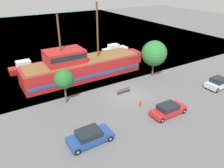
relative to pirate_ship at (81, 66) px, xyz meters
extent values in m
plane|color=#5B5B5E|center=(2.80, -8.89, -1.87)|extent=(160.00, 160.00, 0.00)
plane|color=teal|center=(2.80, 35.11, -1.87)|extent=(80.00, 80.00, 0.00)
cube|color=#A31E1E|center=(0.26, 0.00, -0.48)|extent=(19.12, 4.93, 2.77)
cube|color=#234C93|center=(0.26, 0.00, -0.90)|extent=(18.74, 5.01, 0.45)
cube|color=#A31E1E|center=(10.42, 0.00, -0.07)|extent=(1.40, 2.71, 1.94)
cube|color=brown|center=(0.26, 0.00, 1.03)|extent=(18.36, 4.54, 0.25)
cube|color=#A31E1E|center=(-2.61, 0.00, 2.16)|extent=(5.74, 3.94, 2.01)
cube|color=black|center=(-2.61, 0.00, 2.46)|extent=(5.45, 4.00, 0.72)
cylinder|color=#4C331E|center=(3.12, 0.00, 5.38)|extent=(0.28, 0.28, 8.45)
cylinder|color=#4C331E|center=(-3.09, 0.00, 4.74)|extent=(0.28, 0.28, 7.18)
cube|color=maroon|center=(-7.03, 7.38, -1.41)|extent=(5.83, 1.99, 0.92)
cube|color=silver|center=(-7.46, 7.38, -0.43)|extent=(2.33, 1.55, 1.04)
cube|color=black|center=(-6.76, 7.38, -0.43)|extent=(0.12, 1.40, 0.83)
cube|color=silver|center=(11.47, 7.84, -1.32)|extent=(5.47, 2.00, 1.09)
cube|color=silver|center=(11.06, 7.84, -0.35)|extent=(2.19, 1.56, 0.85)
cube|color=black|center=(11.72, 7.84, -0.35)|extent=(0.12, 1.40, 0.68)
cube|color=navy|center=(-5.93, -14.87, -1.29)|extent=(4.42, 1.95, 0.65)
cube|color=black|center=(-6.07, -14.87, -0.68)|extent=(2.30, 1.75, 0.57)
cylinder|color=black|center=(-4.19, -15.75, -1.53)|extent=(0.67, 0.22, 0.67)
cylinder|color=gray|center=(-4.19, -15.75, -1.53)|extent=(0.25, 0.25, 0.25)
cylinder|color=black|center=(-4.19, -13.98, -1.53)|extent=(0.67, 0.22, 0.67)
cylinder|color=gray|center=(-4.19, -13.98, -1.53)|extent=(0.25, 0.25, 0.25)
cylinder|color=black|center=(-7.68, -15.75, -1.53)|extent=(0.67, 0.22, 0.67)
cylinder|color=gray|center=(-7.68, -15.75, -1.53)|extent=(0.25, 0.25, 0.25)
cylinder|color=black|center=(-7.68, -13.98, -1.53)|extent=(0.67, 0.22, 0.67)
cylinder|color=gray|center=(-7.68, -13.98, -1.53)|extent=(0.25, 0.25, 0.25)
cube|color=#B7BCC6|center=(15.41, -14.11, -1.24)|extent=(3.84, 1.90, 0.71)
cube|color=black|center=(15.29, -14.11, -0.57)|extent=(2.00, 1.71, 0.63)
cylinder|color=black|center=(16.83, -13.25, -1.51)|extent=(0.72, 0.22, 0.72)
cylinder|color=gray|center=(16.83, -13.25, -1.51)|extent=(0.27, 0.25, 0.27)
cylinder|color=black|center=(13.99, -14.98, -1.51)|extent=(0.72, 0.22, 0.72)
cylinder|color=gray|center=(13.99, -14.98, -1.51)|extent=(0.27, 0.25, 0.27)
cylinder|color=black|center=(13.99, -13.25, -1.51)|extent=(0.72, 0.22, 0.72)
cylinder|color=gray|center=(13.99, -13.25, -1.51)|extent=(0.27, 0.25, 0.27)
cube|color=#B21E1E|center=(4.14, -15.34, -1.33)|extent=(4.47, 1.83, 0.58)
cube|color=black|center=(4.00, -15.34, -0.76)|extent=(2.33, 1.65, 0.57)
cylinder|color=black|center=(5.91, -16.16, -1.54)|extent=(0.66, 0.22, 0.66)
cylinder|color=gray|center=(5.91, -16.16, -1.54)|extent=(0.25, 0.25, 0.25)
cylinder|color=black|center=(5.91, -14.51, -1.54)|extent=(0.66, 0.22, 0.66)
cylinder|color=gray|center=(5.91, -14.51, -1.54)|extent=(0.25, 0.25, 0.25)
cylinder|color=black|center=(2.36, -16.16, -1.54)|extent=(0.66, 0.22, 0.66)
cylinder|color=gray|center=(2.36, -16.16, -1.54)|extent=(0.25, 0.25, 0.25)
cylinder|color=black|center=(2.36, -14.51, -1.54)|extent=(0.66, 0.22, 0.66)
cylinder|color=gray|center=(2.36, -14.51, -1.54)|extent=(0.25, 0.25, 0.25)
cylinder|color=red|center=(2.52, -12.09, -1.59)|extent=(0.22, 0.22, 0.56)
sphere|color=red|center=(2.52, -12.09, -1.23)|extent=(0.25, 0.25, 0.25)
cylinder|color=red|center=(2.36, -12.09, -1.56)|extent=(0.10, 0.09, 0.09)
cylinder|color=red|center=(2.68, -12.09, -1.56)|extent=(0.10, 0.09, 0.09)
cube|color=#4C4742|center=(2.69, -8.11, -1.44)|extent=(1.88, 0.45, 0.05)
cube|color=#4C4742|center=(2.69, -8.30, -1.22)|extent=(1.88, 0.06, 0.40)
cube|color=#2D2D2D|center=(1.81, -8.11, -1.67)|extent=(0.12, 0.36, 0.40)
cube|color=#2D2D2D|center=(3.58, -8.11, -1.67)|extent=(0.12, 0.36, 0.40)
cylinder|color=brown|center=(-5.13, -6.34, -0.72)|extent=(0.24, 0.24, 2.30)
sphere|color=#235B28|center=(-5.13, -6.34, 1.49)|extent=(2.48, 2.48, 2.48)
cylinder|color=brown|center=(9.89, -5.95, -0.71)|extent=(0.24, 0.24, 2.31)
sphere|color=#286B2D|center=(9.89, -5.95, 2.14)|extent=(3.98, 3.98, 3.98)
camera|label=1|loc=(-13.00, -30.34, 12.85)|focal=35.00mm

